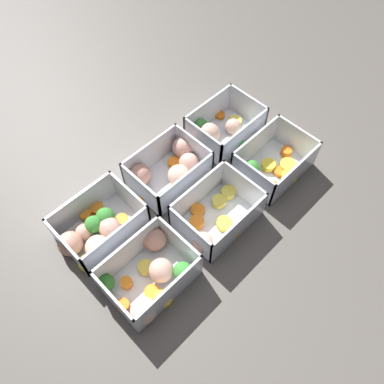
{
  "coord_description": "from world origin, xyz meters",
  "views": [
    {
      "loc": [
        0.3,
        0.3,
        0.69
      ],
      "look_at": [
        0.0,
        0.0,
        0.03
      ],
      "focal_mm": 35.0,
      "sensor_mm": 36.0,
      "label": 1
    }
  ],
  "objects_px": {
    "container_far_left": "(272,164)",
    "container_far_center": "(215,218)",
    "container_far_right": "(151,274)",
    "container_near_left": "(222,129)",
    "container_near_right": "(96,231)",
    "container_near_center": "(171,168)"
  },
  "relations": [
    {
      "from": "container_near_left",
      "to": "container_near_right",
      "type": "relative_size",
      "value": 0.9
    },
    {
      "from": "container_far_left",
      "to": "container_far_right",
      "type": "bearing_deg",
      "value": 0.25
    },
    {
      "from": "container_near_left",
      "to": "container_near_right",
      "type": "height_order",
      "value": "same"
    },
    {
      "from": "container_near_left",
      "to": "container_far_center",
      "type": "bearing_deg",
      "value": 39.09
    },
    {
      "from": "container_near_left",
      "to": "container_near_center",
      "type": "height_order",
      "value": "same"
    },
    {
      "from": "container_far_center",
      "to": "container_far_right",
      "type": "xyz_separation_m",
      "value": [
        0.17,
        -0.0,
        0.0
      ]
    },
    {
      "from": "container_near_left",
      "to": "container_far_left",
      "type": "distance_m",
      "value": 0.15
    },
    {
      "from": "container_near_center",
      "to": "container_near_right",
      "type": "height_order",
      "value": "same"
    },
    {
      "from": "container_near_right",
      "to": "container_far_left",
      "type": "relative_size",
      "value": 1.13
    },
    {
      "from": "container_near_left",
      "to": "container_far_left",
      "type": "relative_size",
      "value": 1.02
    },
    {
      "from": "container_near_center",
      "to": "container_far_center",
      "type": "bearing_deg",
      "value": 81.77
    },
    {
      "from": "container_near_right",
      "to": "container_far_right",
      "type": "xyz_separation_m",
      "value": [
        -0.02,
        0.14,
        -0.0
      ]
    },
    {
      "from": "container_near_center",
      "to": "container_near_right",
      "type": "bearing_deg",
      "value": 2.23
    },
    {
      "from": "container_far_left",
      "to": "container_far_center",
      "type": "relative_size",
      "value": 0.91
    },
    {
      "from": "container_far_left",
      "to": "container_far_center",
      "type": "distance_m",
      "value": 0.19
    },
    {
      "from": "container_near_center",
      "to": "container_far_center",
      "type": "relative_size",
      "value": 1.05
    },
    {
      "from": "container_near_right",
      "to": "container_far_left",
      "type": "distance_m",
      "value": 0.4
    },
    {
      "from": "container_far_right",
      "to": "container_far_center",
      "type": "bearing_deg",
      "value": 179.7
    },
    {
      "from": "container_far_left",
      "to": "container_far_center",
      "type": "xyz_separation_m",
      "value": [
        0.19,
        0.0,
        -0.0
      ]
    },
    {
      "from": "container_near_right",
      "to": "container_far_right",
      "type": "relative_size",
      "value": 1.05
    },
    {
      "from": "container_near_right",
      "to": "container_far_right",
      "type": "bearing_deg",
      "value": 96.97
    },
    {
      "from": "container_far_center",
      "to": "container_near_center",
      "type": "bearing_deg",
      "value": -98.23
    }
  ]
}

